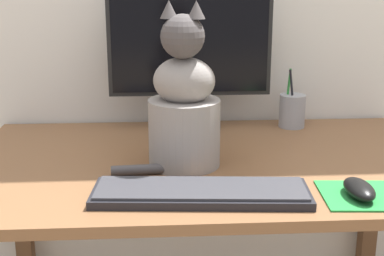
{
  "coord_description": "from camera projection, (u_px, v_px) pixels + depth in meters",
  "views": [
    {
      "loc": [
        -0.13,
        -1.29,
        1.18
      ],
      "look_at": [
        -0.05,
        -0.14,
        0.85
      ],
      "focal_mm": 50.0,
      "sensor_mm": 36.0,
      "label": 1
    }
  ],
  "objects": [
    {
      "name": "mousepad_right",
      "position": [
        365.0,
        195.0,
        1.14
      ],
      "size": [
        0.2,
        0.18,
        0.0
      ],
      "rotation": [
        0.0,
        0.0,
        -0.07
      ],
      "color": "#238438",
      "rests_on": "desk"
    },
    {
      "name": "cat",
      "position": [
        184.0,
        107.0,
        1.29
      ],
      "size": [
        0.29,
        0.22,
        0.4
      ],
      "rotation": [
        0.0,
        0.0,
        -0.27
      ],
      "color": "gray",
      "rests_on": "desk"
    },
    {
      "name": "monitor",
      "position": [
        190.0,
        53.0,
        1.57
      ],
      "size": [
        0.48,
        0.17,
        0.42
      ],
      "color": "black",
      "rests_on": "desk"
    },
    {
      "name": "computer_mouse_right",
      "position": [
        359.0,
        189.0,
        1.13
      ],
      "size": [
        0.06,
        0.11,
        0.03
      ],
      "color": "black",
      "rests_on": "mousepad_right"
    },
    {
      "name": "keyboard",
      "position": [
        201.0,
        192.0,
        1.13
      ],
      "size": [
        0.47,
        0.18,
        0.02
      ],
      "rotation": [
        0.0,
        0.0,
        -0.08
      ],
      "color": "black",
      "rests_on": "desk"
    },
    {
      "name": "pen_cup",
      "position": [
        292.0,
        111.0,
        1.65
      ],
      "size": [
        0.08,
        0.08,
        0.18
      ],
      "color": "#99999E",
      "rests_on": "desk"
    },
    {
      "name": "desk",
      "position": [
        209.0,
        194.0,
        1.4
      ],
      "size": [
        1.24,
        0.74,
        0.72
      ],
      "color": "brown",
      "rests_on": "ground_plane"
    }
  ]
}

